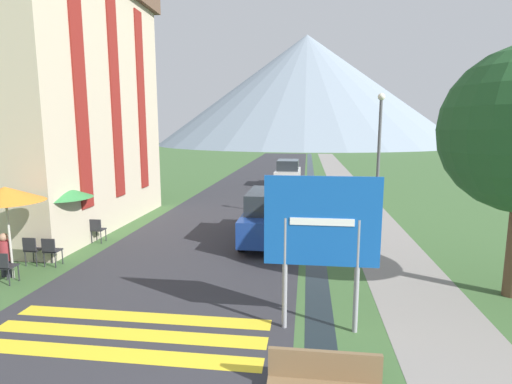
{
  "coord_description": "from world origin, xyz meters",
  "views": [
    {
      "loc": [
        0.88,
        -2.9,
        3.95
      ],
      "look_at": [
        -0.78,
        10.0,
        1.87
      ],
      "focal_mm": 28.0,
      "sensor_mm": 36.0,
      "label": 1
    }
  ],
  "objects_px": {
    "parked_car_far": "(288,173)",
    "person_standing_terrace": "(42,227)",
    "cafe_umbrella_front_orange": "(5,194)",
    "person_seated_near": "(84,224)",
    "streetlamp": "(379,150)",
    "cafe_umbrella_middle_green": "(61,192)",
    "road_sign": "(322,232)",
    "person_seated_far": "(5,253)",
    "cafe_chair_near_left": "(51,249)",
    "cafe_chair_nearest": "(4,265)",
    "cafe_chair_near_right": "(32,248)",
    "hotel_building": "(45,87)",
    "cafe_chair_far_left": "(97,228)",
    "parked_car_near": "(269,216)"
  },
  "relations": [
    {
      "from": "person_standing_terrace",
      "to": "person_seated_near",
      "type": "bearing_deg",
      "value": 79.5
    },
    {
      "from": "hotel_building",
      "to": "cafe_umbrella_front_orange",
      "type": "distance_m",
      "value": 7.05
    },
    {
      "from": "cafe_umbrella_middle_green",
      "to": "streetlamp",
      "type": "xyz_separation_m",
      "value": [
        10.48,
        4.51,
        1.17
      ]
    },
    {
      "from": "parked_car_far",
      "to": "cafe_chair_near_right",
      "type": "xyz_separation_m",
      "value": [
        -6.57,
        -16.99,
        -0.39
      ]
    },
    {
      "from": "cafe_chair_near_left",
      "to": "person_standing_terrace",
      "type": "distance_m",
      "value": 0.98
    },
    {
      "from": "cafe_chair_far_left",
      "to": "streetlamp",
      "type": "distance_m",
      "value": 10.85
    },
    {
      "from": "cafe_chair_near_right",
      "to": "cafe_chair_near_left",
      "type": "bearing_deg",
      "value": -29.75
    },
    {
      "from": "cafe_chair_near_right",
      "to": "cafe_chair_near_left",
      "type": "relative_size",
      "value": 1.0
    },
    {
      "from": "parked_car_near",
      "to": "person_seated_near",
      "type": "bearing_deg",
      "value": -169.45
    },
    {
      "from": "parked_car_far",
      "to": "person_standing_terrace",
      "type": "height_order",
      "value": "parked_car_far"
    },
    {
      "from": "streetlamp",
      "to": "cafe_umbrella_middle_green",
      "type": "bearing_deg",
      "value": -156.71
    },
    {
      "from": "person_seated_far",
      "to": "person_standing_terrace",
      "type": "height_order",
      "value": "person_standing_terrace"
    },
    {
      "from": "parked_car_far",
      "to": "person_standing_terrace",
      "type": "relative_size",
      "value": 2.36
    },
    {
      "from": "road_sign",
      "to": "person_seated_near",
      "type": "bearing_deg",
      "value": 147.54
    },
    {
      "from": "cafe_umbrella_front_orange",
      "to": "streetlamp",
      "type": "bearing_deg",
      "value": 33.26
    },
    {
      "from": "cafe_chair_nearest",
      "to": "hotel_building",
      "type": "bearing_deg",
      "value": 138.72
    },
    {
      "from": "road_sign",
      "to": "person_seated_far",
      "type": "xyz_separation_m",
      "value": [
        -8.24,
        1.82,
        -1.33
      ]
    },
    {
      "from": "parked_car_near",
      "to": "cafe_chair_near_left",
      "type": "distance_m",
      "value": 6.91
    },
    {
      "from": "cafe_chair_nearest",
      "to": "cafe_chair_near_right",
      "type": "bearing_deg",
      "value": 125.93
    },
    {
      "from": "cafe_umbrella_middle_green",
      "to": "person_seated_near",
      "type": "xyz_separation_m",
      "value": [
        0.14,
        0.9,
        -1.26
      ]
    },
    {
      "from": "parked_car_near",
      "to": "cafe_umbrella_middle_green",
      "type": "height_order",
      "value": "cafe_umbrella_middle_green"
    },
    {
      "from": "cafe_chair_near_left",
      "to": "cafe_umbrella_front_orange",
      "type": "distance_m",
      "value": 2.06
    },
    {
      "from": "person_seated_far",
      "to": "streetlamp",
      "type": "height_order",
      "value": "streetlamp"
    },
    {
      "from": "parked_car_far",
      "to": "person_standing_terrace",
      "type": "xyz_separation_m",
      "value": [
        -6.6,
        -16.44,
        0.09
      ]
    },
    {
      "from": "cafe_umbrella_front_orange",
      "to": "cafe_umbrella_middle_green",
      "type": "distance_m",
      "value": 2.38
    },
    {
      "from": "cafe_chair_far_left",
      "to": "person_seated_near",
      "type": "height_order",
      "value": "person_seated_near"
    },
    {
      "from": "cafe_chair_far_left",
      "to": "parked_car_near",
      "type": "bearing_deg",
      "value": 9.04
    },
    {
      "from": "parked_car_far",
      "to": "cafe_chair_nearest",
      "type": "xyz_separation_m",
      "value": [
        -6.3,
        -18.4,
        -0.39
      ]
    },
    {
      "from": "hotel_building",
      "to": "parked_car_near",
      "type": "relative_size",
      "value": 2.29
    },
    {
      "from": "cafe_umbrella_middle_green",
      "to": "person_seated_near",
      "type": "distance_m",
      "value": 1.56
    },
    {
      "from": "parked_car_near",
      "to": "cafe_chair_near_right",
      "type": "height_order",
      "value": "parked_car_near"
    },
    {
      "from": "parked_car_far",
      "to": "cafe_chair_near_right",
      "type": "bearing_deg",
      "value": -111.15
    },
    {
      "from": "cafe_chair_near_left",
      "to": "cafe_umbrella_middle_green",
      "type": "xyz_separation_m",
      "value": [
        -0.45,
        1.37,
        1.43
      ]
    },
    {
      "from": "cafe_chair_near_right",
      "to": "person_seated_near",
      "type": "height_order",
      "value": "person_seated_near"
    },
    {
      "from": "cafe_umbrella_front_orange",
      "to": "person_seated_near",
      "type": "distance_m",
      "value": 3.62
    },
    {
      "from": "road_sign",
      "to": "cafe_chair_far_left",
      "type": "distance_m",
      "value": 9.23
    },
    {
      "from": "cafe_chair_near_left",
      "to": "cafe_umbrella_front_orange",
      "type": "relative_size",
      "value": 0.34
    },
    {
      "from": "person_seated_far",
      "to": "hotel_building",
      "type": "bearing_deg",
      "value": 112.64
    },
    {
      "from": "parked_car_near",
      "to": "person_seated_near",
      "type": "height_order",
      "value": "parked_car_near"
    },
    {
      "from": "parked_car_far",
      "to": "cafe_chair_far_left",
      "type": "height_order",
      "value": "parked_car_far"
    },
    {
      "from": "road_sign",
      "to": "cafe_umbrella_middle_green",
      "type": "distance_m",
      "value": 9.0
    },
    {
      "from": "cafe_chair_far_left",
      "to": "person_standing_terrace",
      "type": "distance_m",
      "value": 2.06
    },
    {
      "from": "hotel_building",
      "to": "cafe_chair_nearest",
      "type": "bearing_deg",
      "value": -66.13
    },
    {
      "from": "parked_car_near",
      "to": "parked_car_far",
      "type": "relative_size",
      "value": 1.1
    },
    {
      "from": "parked_car_near",
      "to": "streetlamp",
      "type": "relative_size",
      "value": 0.85
    },
    {
      "from": "cafe_chair_near_right",
      "to": "road_sign",
      "type": "bearing_deg",
      "value": -46.45
    },
    {
      "from": "hotel_building",
      "to": "cafe_chair_near_left",
      "type": "xyz_separation_m",
      "value": [
        3.02,
        -4.69,
        -5.03
      ]
    },
    {
      "from": "hotel_building",
      "to": "person_seated_near",
      "type": "relative_size",
      "value": 8.25
    },
    {
      "from": "cafe_chair_near_left",
      "to": "road_sign",
      "type": "bearing_deg",
      "value": 2.6
    },
    {
      "from": "road_sign",
      "to": "streetlamp",
      "type": "xyz_separation_m",
      "value": [
        2.47,
        8.61,
        1.12
      ]
    }
  ]
}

